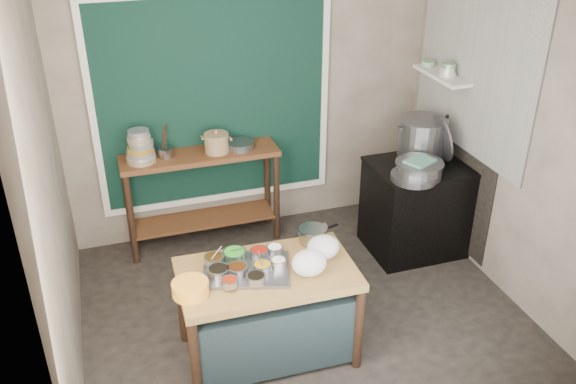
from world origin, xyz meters
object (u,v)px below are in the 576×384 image
object	(u,v)px
steamer	(419,169)
saucepan	(313,235)
condiment_tray	(246,270)
stock_pot	(422,138)
prep_table	(268,313)
stove_block	(418,209)
back_counter	(203,198)
utensil_cup	(166,152)
yellow_basin	(190,288)
ceramic_crock	(217,144)

from	to	relation	value
steamer	saucepan	bearing A→B (deg)	-156.05
saucepan	steamer	xyz separation A→B (m)	(1.17, 0.52, 0.14)
condiment_tray	stock_pot	size ratio (longest dim) A/B	1.30
condiment_tray	steamer	size ratio (longest dim) A/B	1.40
prep_table	stove_block	world-z (taller)	stove_block
back_counter	condiment_tray	xyz separation A→B (m)	(0.01, -1.66, 0.29)
stove_block	utensil_cup	bearing A→B (deg)	161.35
yellow_basin	stock_pot	distance (m)	2.71
utensil_cup	saucepan	bearing A→B (deg)	-58.89
condiment_tray	stock_pot	distance (m)	2.28
back_counter	stock_pot	xyz separation A→B (m)	(1.97, -0.54, 0.59)
back_counter	yellow_basin	size ratio (longest dim) A/B	5.89
saucepan	utensil_cup	distance (m)	1.71
back_counter	steamer	world-z (taller)	steamer
ceramic_crock	prep_table	bearing A→B (deg)	-90.44
condiment_tray	saucepan	distance (m)	0.61
stove_block	steamer	xyz separation A→B (m)	(-0.15, -0.20, 0.52)
back_counter	saucepan	distance (m)	1.59
prep_table	yellow_basin	size ratio (longest dim) A/B	5.08
utensil_cup	ceramic_crock	size ratio (longest dim) A/B	0.64
steamer	utensil_cup	bearing A→B (deg)	155.37
stock_pot	condiment_tray	bearing A→B (deg)	-150.40
stove_block	saucepan	world-z (taller)	saucepan
prep_table	stove_block	distance (m)	2.00
yellow_basin	ceramic_crock	world-z (taller)	ceramic_crock
utensil_cup	ceramic_crock	distance (m)	0.46
back_counter	stove_block	bearing A→B (deg)	-21.02
stove_block	utensil_cup	world-z (taller)	utensil_cup
prep_table	utensil_cup	bearing A→B (deg)	106.02
prep_table	back_counter	size ratio (longest dim) A/B	0.86
ceramic_crock	steamer	world-z (taller)	ceramic_crock
back_counter	ceramic_crock	world-z (taller)	ceramic_crock
ceramic_crock	back_counter	bearing A→B (deg)	170.10
ceramic_crock	stove_block	bearing A→B (deg)	-21.96
back_counter	yellow_basin	xyz separation A→B (m)	(-0.41, -1.79, 0.32)
condiment_tray	steamer	bearing A→B (deg)	22.82
back_counter	condiment_tray	bearing A→B (deg)	-89.81
condiment_tray	saucepan	world-z (taller)	saucepan
ceramic_crock	utensil_cup	bearing A→B (deg)	174.98
stock_pot	stove_block	bearing A→B (deg)	-111.14
yellow_basin	saucepan	distance (m)	1.05
saucepan	stock_pot	distance (m)	1.68
utensil_cup	ceramic_crock	bearing A→B (deg)	-5.02
prep_table	stock_pot	size ratio (longest dim) A/B	2.71
condiment_tray	saucepan	xyz separation A→B (m)	(0.57, 0.21, 0.05)
yellow_basin	stock_pot	bearing A→B (deg)	27.77
yellow_basin	steamer	size ratio (longest dim) A/B	0.58
ceramic_crock	stock_pot	bearing A→B (deg)	-15.74
ceramic_crock	stock_pot	size ratio (longest dim) A/B	0.52
saucepan	ceramic_crock	size ratio (longest dim) A/B	0.91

